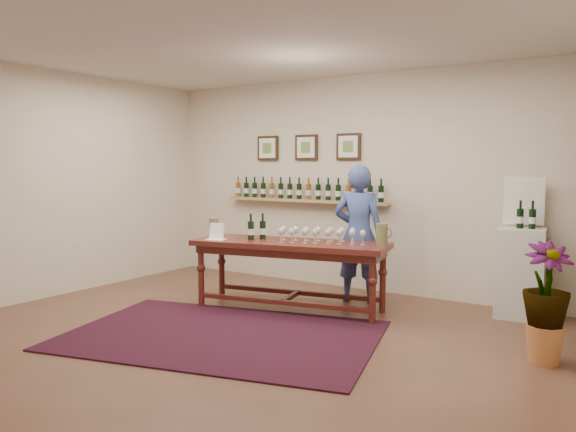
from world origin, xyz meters
The scene contains 14 objects.
ground centered at (0.00, 0.00, 0.00)m, with size 6.00×6.00×0.00m, color #523724.
room_shell centered at (2.11, 1.86, 1.12)m, with size 6.00×6.00×6.00m.
rug centered at (-0.17, -0.10, 0.01)m, with size 2.94×1.96×0.02m, color #4C0D0D.
tasting_table centered at (-0.16, 1.09, 0.67)m, with size 2.31×1.15×0.78m.
table_glasses centered at (0.13, 1.19, 0.87)m, with size 1.22×0.28×0.17m, color silver, non-canonical shape.
table_bottles centered at (-0.57, 1.02, 0.93)m, with size 0.28×0.16×0.30m, color black, non-canonical shape.
pitcher_left centered at (-1.19, 0.98, 0.89)m, with size 0.14×0.14×0.22m, color #636740, non-canonical shape.
pitcher_right centered at (0.82, 1.39, 0.90)m, with size 0.15×0.15×0.23m, color #636740, non-canonical shape.
menu_card centered at (-0.95, 0.75, 0.88)m, with size 0.21×0.15×0.19m, color white.
display_pedestal centered at (2.08, 2.21, 0.48)m, with size 0.48×0.48×0.97m, color silver.
pedestal_bottles centered at (2.12, 2.20, 1.10)m, with size 0.27×0.07×0.27m, color black, non-canonical shape.
info_sign centered at (2.06, 2.33, 1.25)m, with size 0.42×0.02×0.57m, color white.
potted_plant centered at (2.55, 0.80, 0.51)m, with size 0.65×0.65×0.87m.
person centered at (0.32, 1.84, 0.82)m, with size 0.60×0.39×1.65m, color #3B4D8C.
Camera 1 is at (3.26, -4.15, 1.64)m, focal length 35.00 mm.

